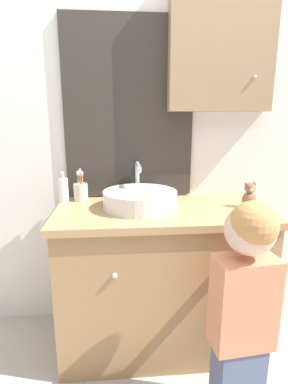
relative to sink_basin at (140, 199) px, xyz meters
name	(u,v)px	position (x,y,z in m)	size (l,w,h in m)	color
wall_back	(159,110)	(0.13, 0.28, 0.45)	(3.20, 0.18, 2.50)	silver
vanity_counter	(161,277)	(0.11, -0.02, -0.44)	(1.08, 0.55, 0.78)	#A37A4C
sink_basin	(140,199)	(0.00, 0.00, 0.00)	(0.38, 0.43, 0.21)	silver
toothbrush_holder	(81,191)	(-0.32, 0.17, 0.00)	(0.08, 0.08, 0.18)	beige
soap_dispenser	(64,190)	(-0.41, 0.15, 0.02)	(0.05, 0.05, 0.17)	white
child_figure	(244,297)	(0.36, -0.49, -0.27)	(0.25, 0.48, 0.95)	slate
teddy_bear	(249,195)	(0.56, -0.04, 0.01)	(0.07, 0.06, 0.13)	brown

